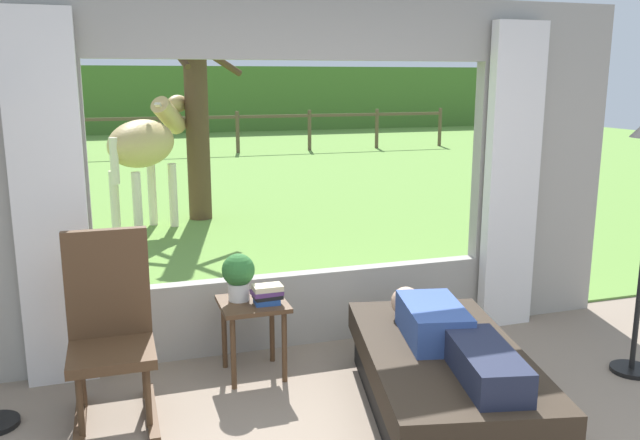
{
  "coord_description": "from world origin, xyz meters",
  "views": [
    {
      "loc": [
        -1.32,
        -2.27,
        1.98
      ],
      "look_at": [
        0.0,
        1.8,
        1.05
      ],
      "focal_mm": 36.85,
      "sensor_mm": 36.0,
      "label": 1
    }
  ],
  "objects_px": {
    "recliner_sofa": "(443,379)",
    "horse": "(146,144)",
    "side_table": "(253,315)",
    "book_stack": "(267,294)",
    "reclining_person": "(449,335)",
    "pasture_tree": "(196,99)",
    "potted_plant": "(238,274)",
    "rocking_chair": "(110,329)"
  },
  "relations": [
    {
      "from": "recliner_sofa",
      "to": "potted_plant",
      "type": "bearing_deg",
      "value": 150.59
    },
    {
      "from": "rocking_chair",
      "to": "book_stack",
      "type": "height_order",
      "value": "rocking_chair"
    },
    {
      "from": "side_table",
      "to": "potted_plant",
      "type": "bearing_deg",
      "value": 143.13
    },
    {
      "from": "rocking_chair",
      "to": "book_stack",
      "type": "bearing_deg",
      "value": 13.38
    },
    {
      "from": "potted_plant",
      "to": "book_stack",
      "type": "xyz_separation_m",
      "value": [
        0.17,
        -0.12,
        -0.12
      ]
    },
    {
      "from": "horse",
      "to": "pasture_tree",
      "type": "relative_size",
      "value": 0.48
    },
    {
      "from": "recliner_sofa",
      "to": "horse",
      "type": "distance_m",
      "value": 5.66
    },
    {
      "from": "horse",
      "to": "pasture_tree",
      "type": "height_order",
      "value": "pasture_tree"
    },
    {
      "from": "rocking_chair",
      "to": "book_stack",
      "type": "relative_size",
      "value": 5.4
    },
    {
      "from": "reclining_person",
      "to": "pasture_tree",
      "type": "distance_m",
      "value": 6.19
    },
    {
      "from": "pasture_tree",
      "to": "potted_plant",
      "type": "bearing_deg",
      "value": -94.75
    },
    {
      "from": "recliner_sofa",
      "to": "potted_plant",
      "type": "relative_size",
      "value": 5.8
    },
    {
      "from": "reclining_person",
      "to": "potted_plant",
      "type": "xyz_separation_m",
      "value": [
        -1.04,
        0.98,
        0.18
      ]
    },
    {
      "from": "reclining_person",
      "to": "rocking_chair",
      "type": "distance_m",
      "value": 1.97
    },
    {
      "from": "reclining_person",
      "to": "side_table",
      "type": "distance_m",
      "value": 1.33
    },
    {
      "from": "side_table",
      "to": "book_stack",
      "type": "height_order",
      "value": "book_stack"
    },
    {
      "from": "side_table",
      "to": "book_stack",
      "type": "bearing_deg",
      "value": -36.09
    },
    {
      "from": "horse",
      "to": "potted_plant",
      "type": "bearing_deg",
      "value": -50.2
    },
    {
      "from": "side_table",
      "to": "reclining_person",
      "type": "bearing_deg",
      "value": -43.86
    },
    {
      "from": "reclining_person",
      "to": "book_stack",
      "type": "distance_m",
      "value": 1.23
    },
    {
      "from": "reclining_person",
      "to": "book_stack",
      "type": "relative_size",
      "value": 6.89
    },
    {
      "from": "recliner_sofa",
      "to": "rocking_chair",
      "type": "xyz_separation_m",
      "value": [
        -1.87,
        0.58,
        0.33
      ]
    },
    {
      "from": "side_table",
      "to": "horse",
      "type": "relative_size",
      "value": 0.3
    },
    {
      "from": "side_table",
      "to": "potted_plant",
      "type": "height_order",
      "value": "potted_plant"
    },
    {
      "from": "recliner_sofa",
      "to": "potted_plant",
      "type": "height_order",
      "value": "potted_plant"
    },
    {
      "from": "book_stack",
      "to": "rocking_chair",
      "type": "bearing_deg",
      "value": -166.96
    },
    {
      "from": "rocking_chair",
      "to": "recliner_sofa",
      "type": "bearing_deg",
      "value": -16.94
    },
    {
      "from": "rocking_chair",
      "to": "horse",
      "type": "xyz_separation_m",
      "value": [
        0.52,
        4.84,
        0.61
      ]
    },
    {
      "from": "horse",
      "to": "rocking_chair",
      "type": "bearing_deg",
      "value": -60.24
    },
    {
      "from": "side_table",
      "to": "recliner_sofa",
      "type": "bearing_deg",
      "value": -42.29
    },
    {
      "from": "reclining_person",
      "to": "horse",
      "type": "height_order",
      "value": "horse"
    },
    {
      "from": "recliner_sofa",
      "to": "side_table",
      "type": "xyz_separation_m",
      "value": [
        -0.96,
        0.87,
        0.21
      ]
    },
    {
      "from": "recliner_sofa",
      "to": "horse",
      "type": "bearing_deg",
      "value": 116.42
    },
    {
      "from": "potted_plant",
      "to": "book_stack",
      "type": "relative_size",
      "value": 1.54
    },
    {
      "from": "recliner_sofa",
      "to": "horse",
      "type": "relative_size",
      "value": 1.07
    },
    {
      "from": "recliner_sofa",
      "to": "reclining_person",
      "type": "xyz_separation_m",
      "value": [
        -0.0,
        -0.05,
        0.3
      ]
    },
    {
      "from": "reclining_person",
      "to": "horse",
      "type": "bearing_deg",
      "value": 116.3
    },
    {
      "from": "recliner_sofa",
      "to": "rocking_chair",
      "type": "height_order",
      "value": "rocking_chair"
    },
    {
      "from": "recliner_sofa",
      "to": "pasture_tree",
      "type": "relative_size",
      "value": 0.51
    },
    {
      "from": "recliner_sofa",
      "to": "reclining_person",
      "type": "bearing_deg",
      "value": -77.5
    },
    {
      "from": "rocking_chair",
      "to": "potted_plant",
      "type": "xyz_separation_m",
      "value": [
        0.83,
        0.35,
        0.16
      ]
    },
    {
      "from": "reclining_person",
      "to": "potted_plant",
      "type": "height_order",
      "value": "potted_plant"
    }
  ]
}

